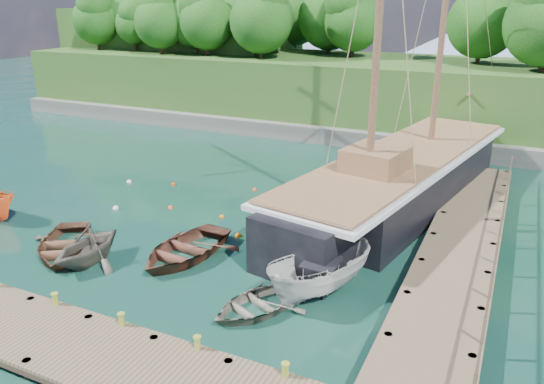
{
  "coord_description": "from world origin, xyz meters",
  "views": [
    {
      "loc": [
        13.05,
        -16.66,
        10.84
      ],
      "look_at": [
        2.6,
        5.39,
        2.0
      ],
      "focal_mm": 35.0,
      "sensor_mm": 36.0,
      "label": 1
    }
  ],
  "objects": [
    {
      "name": "rowboat_0",
      "position": [
        -4.9,
        -0.98,
        0.0
      ],
      "size": [
        5.47,
        5.86,
        0.99
      ],
      "primitive_type": "imported",
      "rotation": [
        0.0,
        0.0,
        0.58
      ],
      "color": "brown",
      "rests_on": "ground"
    },
    {
      "name": "dock_near",
      "position": [
        2.0,
        -6.5,
        0.43
      ],
      "size": [
        20.0,
        3.2,
        1.1
      ],
      "color": "brown",
      "rests_on": "ground"
    },
    {
      "name": "mooring_buoy_7",
      "position": [
        1.46,
        3.93,
        0.0
      ],
      "size": [
        0.32,
        0.32,
        0.32
      ],
      "primitive_type": "sphere",
      "color": "orange",
      "rests_on": "ground"
    },
    {
      "name": "ground",
      "position": [
        0.0,
        0.0,
        0.0
      ],
      "size": [
        160.0,
        160.0,
        0.0
      ],
      "primitive_type": "plane",
      "color": "#11382B",
      "rests_on": "ground"
    },
    {
      "name": "mooring_buoy_0",
      "position": [
        -6.4,
        4.21,
        0.0
      ],
      "size": [
        0.34,
        0.34,
        0.34
      ],
      "primitive_type": "sphere",
      "color": "silver",
      "rests_on": "ground"
    },
    {
      "name": "mooring_buoy_3",
      "position": [
        2.23,
        5.87,
        0.0
      ],
      "size": [
        0.33,
        0.33,
        0.33
      ],
      "primitive_type": "sphere",
      "color": "silver",
      "rests_on": "ground"
    },
    {
      "name": "mooring_buoy_4",
      "position": [
        -5.87,
        8.93,
        0.0
      ],
      "size": [
        0.29,
        0.29,
        0.29
      ],
      "primitive_type": "sphere",
      "color": "#D43D00",
      "rests_on": "ground"
    },
    {
      "name": "bollard_0",
      "position": [
        -4.0,
        -5.1,
        0.0
      ],
      "size": [
        0.26,
        0.26,
        0.45
      ],
      "primitive_type": "cylinder",
      "color": "olive",
      "rests_on": "ground"
    },
    {
      "name": "bollard_3",
      "position": [
        5.0,
        -5.1,
        0.0
      ],
      "size": [
        0.26,
        0.26,
        0.45
      ],
      "primitive_type": "cylinder",
      "color": "olive",
      "rests_on": "ground"
    },
    {
      "name": "rowboat_2",
      "position": [
        0.37,
        0.98,
        0.0
      ],
      "size": [
        4.14,
        5.46,
        1.06
      ],
      "primitive_type": "imported",
      "rotation": [
        0.0,
        0.0,
        -0.1
      ],
      "color": "brown",
      "rests_on": "ground"
    },
    {
      "name": "mooring_buoy_2",
      "position": [
        -0.46,
        5.66,
        0.0
      ],
      "size": [
        0.27,
        0.27,
        0.27
      ],
      "primitive_type": "sphere",
      "color": "orange",
      "rests_on": "ground"
    },
    {
      "name": "bollard_2",
      "position": [
        2.0,
        -5.1,
        0.0
      ],
      "size": [
        0.26,
        0.26,
        0.45
      ],
      "primitive_type": "cylinder",
      "color": "olive",
      "rests_on": "ground"
    },
    {
      "name": "bollard_1",
      "position": [
        -1.0,
        -5.1,
        0.0
      ],
      "size": [
        0.26,
        0.26,
        0.45
      ],
      "primitive_type": "cylinder",
      "color": "olive",
      "rests_on": "ground"
    },
    {
      "name": "rowboat_3",
      "position": [
        5.25,
        -1.56,
        0.0
      ],
      "size": [
        4.07,
        4.59,
        0.79
      ],
      "primitive_type": "imported",
      "rotation": [
        0.0,
        0.0,
        -0.44
      ],
      "color": "#706A5A",
      "rests_on": "ground"
    },
    {
      "name": "mooring_buoy_5",
      "position": [
        -0.84,
        10.21,
        0.0
      ],
      "size": [
        0.29,
        0.29,
        0.29
      ],
      "primitive_type": "sphere",
      "color": "#D94210",
      "rests_on": "ground"
    },
    {
      "name": "dock_east",
      "position": [
        11.5,
        7.0,
        0.43
      ],
      "size": [
        3.2,
        24.0,
        1.1
      ],
      "color": "brown",
      "rests_on": "ground"
    },
    {
      "name": "headland",
      "position": [
        -12.88,
        31.36,
        5.54
      ],
      "size": [
        51.0,
        19.31,
        12.9
      ],
      "color": "#474744",
      "rests_on": "ground"
    },
    {
      "name": "distant_ridge",
      "position": [
        4.3,
        70.0,
        4.35
      ],
      "size": [
        117.0,
        40.0,
        10.0
      ],
      "color": "#728CA5",
      "rests_on": "ground"
    },
    {
      "name": "cabin_boat_white",
      "position": [
        7.0,
        0.53,
        0.0
      ],
      "size": [
        3.86,
        5.68,
        2.05
      ],
      "primitive_type": "imported",
      "rotation": [
        0.0,
        0.0,
        -0.39
      ],
      "color": "beige",
      "rests_on": "ground"
    },
    {
      "name": "mooring_buoy_1",
      "position": [
        -3.72,
        5.59,
        0.0
      ],
      "size": [
        0.28,
        0.28,
        0.28
      ],
      "primitive_type": "sphere",
      "color": "#F15121",
      "rests_on": "ground"
    },
    {
      "name": "schooner",
      "position": [
        7.54,
        11.86,
        1.21
      ],
      "size": [
        9.36,
        29.18,
        21.85
      ],
      "rotation": [
        0.0,
        0.0,
        -0.19
      ],
      "color": "black",
      "rests_on": "ground"
    },
    {
      "name": "rowboat_1",
      "position": [
        -3.14,
        -1.28,
        0.0
      ],
      "size": [
        3.2,
        3.7,
        1.93
      ],
      "primitive_type": "imported",
      "rotation": [
        0.0,
        0.0,
        -0.01
      ],
      "color": "#585347",
      "rests_on": "ground"
    },
    {
      "name": "mooring_buoy_6",
      "position": [
        -8.71,
        8.13,
        0.0
      ],
      "size": [
        0.32,
        0.32,
        0.32
      ],
      "primitive_type": "sphere",
      "color": "white",
      "rests_on": "ground"
    }
  ]
}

